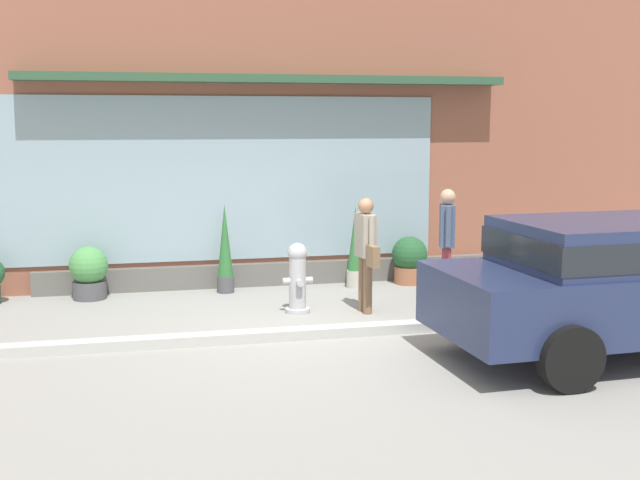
# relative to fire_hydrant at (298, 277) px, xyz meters

# --- Properties ---
(ground_plane) EXTENTS (60.00, 60.00, 0.00)m
(ground_plane) POSITION_rel_fire_hydrant_xyz_m (-0.06, -1.08, -0.48)
(ground_plane) COLOR gray
(curb_strip) EXTENTS (14.00, 0.24, 0.12)m
(curb_strip) POSITION_rel_fire_hydrant_xyz_m (-0.06, -1.28, -0.42)
(curb_strip) COLOR #B2B2AD
(curb_strip) RESTS_ON ground_plane
(storefront) EXTENTS (14.00, 0.81, 4.85)m
(storefront) POSITION_rel_fire_hydrant_xyz_m (-0.07, 2.10, 1.90)
(storefront) COLOR #935642
(storefront) RESTS_ON ground_plane
(fire_hydrant) EXTENTS (0.41, 0.38, 0.95)m
(fire_hydrant) POSITION_rel_fire_hydrant_xyz_m (0.00, 0.00, 0.00)
(fire_hydrant) COLOR #B2B2B7
(fire_hydrant) RESTS_ON ground_plane
(pedestrian_with_handbag) EXTENTS (0.23, 0.69, 1.56)m
(pedestrian_with_handbag) POSITION_rel_fire_hydrant_xyz_m (0.90, -0.22, 0.42)
(pedestrian_with_handbag) COLOR brown
(pedestrian_with_handbag) RESTS_ON ground_plane
(pedestrian_passerby) EXTENTS (0.29, 0.49, 1.62)m
(pedestrian_passerby) POSITION_rel_fire_hydrant_xyz_m (2.20, 0.17, 0.47)
(pedestrian_passerby) COLOR #8E333D
(pedestrian_passerby) RESTS_ON ground_plane
(parked_car_navy) EXTENTS (4.56, 2.16, 1.52)m
(parked_car_navy) POSITION_rel_fire_hydrant_xyz_m (3.17, -2.78, 0.39)
(parked_car_navy) COLOR navy
(parked_car_navy) RESTS_ON ground_plane
(potted_plant_window_right) EXTENTS (0.57, 0.57, 0.76)m
(potted_plant_window_right) POSITION_rel_fire_hydrant_xyz_m (2.13, 1.53, -0.10)
(potted_plant_window_right) COLOR #9E6042
(potted_plant_window_right) RESTS_ON ground_plane
(potted_plant_corner_tall) EXTENTS (0.27, 0.27, 1.27)m
(potted_plant_corner_tall) POSITION_rel_fire_hydrant_xyz_m (1.20, 1.42, 0.13)
(potted_plant_corner_tall) COLOR #B7B2A3
(potted_plant_corner_tall) RESTS_ON ground_plane
(potted_plant_by_entrance) EXTENTS (0.56, 0.56, 0.77)m
(potted_plant_by_entrance) POSITION_rel_fire_hydrant_xyz_m (-2.79, 1.51, -0.08)
(potted_plant_by_entrance) COLOR #4C4C51
(potted_plant_by_entrance) RESTS_ON ground_plane
(potted_plant_doorstep) EXTENTS (0.26, 0.26, 1.35)m
(potted_plant_doorstep) POSITION_rel_fire_hydrant_xyz_m (-0.81, 1.51, 0.17)
(potted_plant_doorstep) COLOR #4C4C51
(potted_plant_doorstep) RESTS_ON ground_plane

